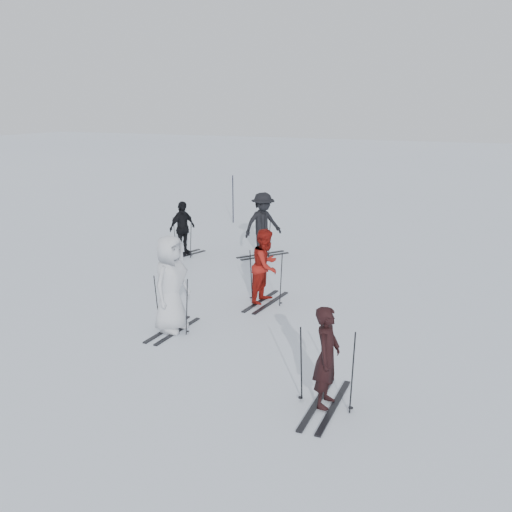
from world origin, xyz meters
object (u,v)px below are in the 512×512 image
at_px(skier_grey, 171,285).
at_px(skier_uphill_left, 182,229).
at_px(skier_near_dark, 327,358).
at_px(skier_uphill_far, 263,225).
at_px(skier_red, 266,267).
at_px(piste_marker, 233,199).

height_order(skier_grey, skier_uphill_left, skier_grey).
relative_size(skier_near_dark, skier_grey, 0.81).
relative_size(skier_near_dark, skier_uphill_far, 0.84).
distance_m(skier_red, skier_uphill_left, 4.94).
bearing_deg(skier_red, skier_uphill_far, 28.73).
relative_size(skier_red, skier_grey, 0.87).
bearing_deg(skier_near_dark, skier_red, 32.86).
bearing_deg(skier_grey, skier_uphill_far, 7.94).
xyz_separation_m(skier_near_dark, skier_uphill_left, (-6.73, 6.89, 0.02)).
bearing_deg(skier_uphill_far, skier_grey, -138.25).
bearing_deg(skier_red, piste_marker, 35.42).
height_order(skier_red, skier_grey, skier_grey).
height_order(skier_uphill_far, piste_marker, skier_uphill_far).
bearing_deg(skier_red, skier_uphill_left, 58.60).
xyz_separation_m(skier_red, skier_uphill_far, (-1.74, 3.85, 0.09)).
xyz_separation_m(skier_red, piste_marker, (-4.78, 7.95, 0.05)).
height_order(skier_grey, skier_uphill_far, skier_grey).
relative_size(skier_red, skier_uphill_left, 1.05).
height_order(skier_grey, piste_marker, skier_grey).
relative_size(skier_near_dark, skier_red, 0.92).
xyz_separation_m(skier_grey, piste_marker, (-3.69, 10.33, -0.07)).
distance_m(skier_near_dark, skier_grey, 4.14).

